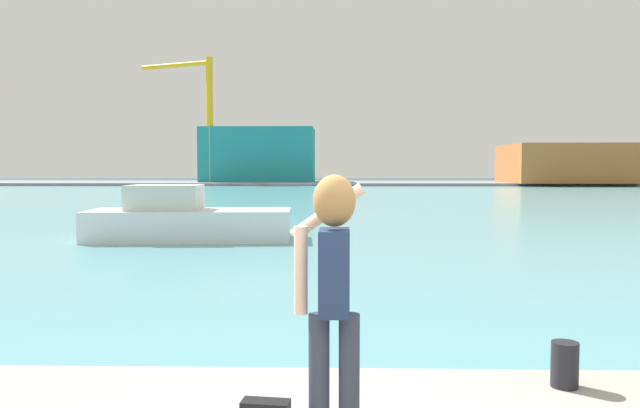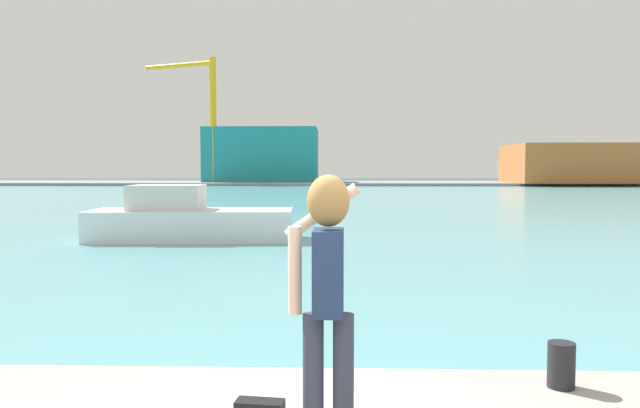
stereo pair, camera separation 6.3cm
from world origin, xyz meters
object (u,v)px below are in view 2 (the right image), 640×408
(boat_moored, at_px, (188,220))
(port_crane, at_px, (205,106))
(person_photographer, at_px, (327,277))
(harbor_bollard, at_px, (561,365))
(warehouse_right, at_px, (569,164))
(warehouse_left, at_px, (262,155))

(boat_moored, distance_m, port_crane, 74.56)
(person_photographer, bearing_deg, harbor_bollard, -62.34)
(harbor_bollard, xyz_separation_m, boat_moored, (-6.83, 15.16, -0.09))
(person_photographer, height_order, harbor_bollard, person_photographer)
(boat_moored, distance_m, warehouse_right, 79.87)
(warehouse_left, bearing_deg, boat_moored, -84.68)
(person_photographer, relative_size, port_crane, 0.09)
(person_photographer, distance_m, port_crane, 91.10)
(person_photographer, xyz_separation_m, port_crane, (-20.23, 88.25, 10.15))
(warehouse_right, bearing_deg, boat_moored, -118.72)
(warehouse_right, xyz_separation_m, port_crane, (-53.64, 2.12, 8.64))
(warehouse_right, bearing_deg, port_crane, 177.74)
(harbor_bollard, relative_size, port_crane, 0.02)
(warehouse_left, distance_m, warehouse_right, 45.92)
(boat_moored, xyz_separation_m, warehouse_right, (38.36, 70.01, 2.49))
(harbor_bollard, xyz_separation_m, port_crane, (-22.12, 87.29, 11.03))
(person_photographer, distance_m, harbor_bollard, 2.29)
(boat_moored, bearing_deg, warehouse_right, 57.94)
(boat_moored, height_order, warehouse_left, warehouse_left)
(harbor_bollard, height_order, warehouse_right, warehouse_right)
(warehouse_left, xyz_separation_m, port_crane, (-8.17, -4.16, 7.22))
(harbor_bollard, relative_size, warehouse_right, 0.02)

